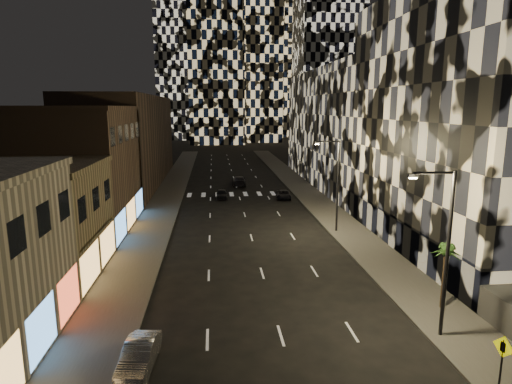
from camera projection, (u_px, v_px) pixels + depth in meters
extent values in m
cube|color=#47443F|center=(168.00, 195.00, 60.46)|extent=(4.00, 120.00, 0.15)
cube|color=#47443F|center=(307.00, 192.00, 62.41)|extent=(4.00, 120.00, 0.15)
cube|color=#4C4C47|center=(183.00, 195.00, 60.67)|extent=(0.20, 120.00, 0.15)
cube|color=#4C4C47|center=(293.00, 192.00, 62.21)|extent=(0.20, 120.00, 0.15)
cube|color=olive|center=(26.00, 224.00, 30.71)|extent=(10.00, 10.00, 8.00)
cube|color=brown|center=(77.00, 171.00, 42.52)|extent=(10.00, 15.00, 12.00)
cube|color=brown|center=(128.00, 141.00, 68.18)|extent=(10.00, 40.00, 14.00)
cube|color=#232326|center=(490.00, 122.00, 36.37)|extent=(16.00, 25.00, 22.00)
cube|color=#383838|center=(396.00, 232.00, 37.47)|extent=(0.60, 25.00, 3.00)
cube|color=#232326|center=(360.00, 128.00, 68.48)|extent=(16.00, 40.00, 18.00)
cylinder|color=black|center=(447.00, 256.00, 22.35)|extent=(0.20, 0.20, 9.00)
cylinder|color=black|center=(434.00, 173.00, 21.38)|extent=(2.20, 0.14, 0.14)
cube|color=black|center=(413.00, 176.00, 21.30)|extent=(0.50, 0.25, 0.18)
cube|color=#FFEAB2|center=(413.00, 178.00, 21.32)|extent=(0.35, 0.18, 0.06)
cylinder|color=black|center=(338.00, 186.00, 41.87)|extent=(0.20, 0.20, 9.00)
cylinder|color=black|center=(328.00, 141.00, 40.90)|extent=(2.20, 0.14, 0.14)
cube|color=black|center=(317.00, 143.00, 40.82)|extent=(0.50, 0.25, 0.18)
cube|color=#FFEAB2|center=(317.00, 144.00, 40.84)|extent=(0.35, 0.18, 0.06)
imported|color=gray|center=(139.00, 356.00, 20.33)|extent=(1.74, 4.07, 1.31)
imported|color=black|center=(222.00, 194.00, 58.29)|extent=(1.60, 3.76, 1.27)
imported|color=black|center=(239.00, 181.00, 68.04)|extent=(2.27, 5.25, 1.50)
imported|color=black|center=(284.00, 195.00, 58.14)|extent=(2.23, 4.25, 1.14)
cylinder|color=black|center=(501.00, 370.00, 17.85)|extent=(0.08, 0.08, 2.72)
cube|color=#FDF000|center=(503.00, 347.00, 17.65)|extent=(0.30, 0.94, 0.96)
cube|color=black|center=(503.00, 347.00, 17.65)|extent=(0.08, 0.24, 0.44)
cylinder|color=#47331E|center=(444.00, 280.00, 26.06)|extent=(0.26, 0.26, 3.52)
sphere|color=#244719|center=(447.00, 250.00, 25.68)|extent=(0.77, 0.77, 0.77)
cone|color=#244719|center=(452.00, 251.00, 25.65)|extent=(1.55, 0.68, 0.93)
cone|color=#244719|center=(449.00, 250.00, 25.88)|extent=(1.40, 1.16, 0.93)
cone|color=#244719|center=(444.00, 250.00, 25.96)|extent=(0.35, 1.53, 0.93)
cone|color=#244719|center=(442.00, 250.00, 25.85)|extent=(1.36, 1.22, 0.93)
cone|color=#244719|center=(443.00, 252.00, 25.62)|extent=(1.55, 0.60, 0.93)
cone|color=#244719|center=(447.00, 253.00, 25.44)|extent=(0.98, 1.49, 0.93)
cone|color=#244719|center=(451.00, 252.00, 25.46)|extent=(0.90, 1.52, 0.93)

